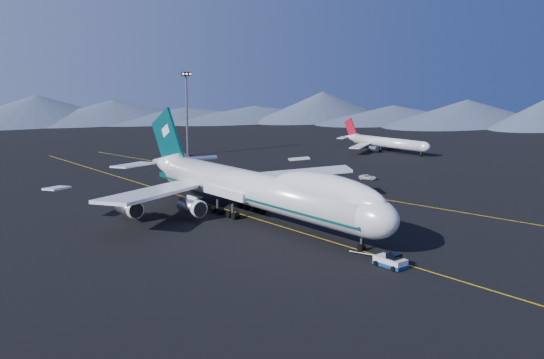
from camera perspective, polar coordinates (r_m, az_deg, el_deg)
ground at (r=113.68m, az=-1.53°, el=-3.71°), size 500.00×500.00×0.00m
taxiway_line_main at (r=113.68m, az=-1.53°, el=-3.70°), size 0.25×220.00×0.01m
taxiway_line_side at (r=140.41m, az=5.68°, el=-1.06°), size 28.08×198.09×0.01m
mountain_ridge at (r=216.98m, az=23.62°, el=3.71°), size 374.91×567.11×12.00m
boeing_747 at (r=112.45m, az=-1.55°, el=-0.83°), size 59.62×72.43×19.37m
pushback_tug at (r=87.90m, az=11.07°, el=-7.65°), size 2.77×4.78×2.08m
second_jet at (r=210.23m, az=10.58°, el=3.45°), size 33.26×37.57×10.69m
service_van at (r=156.05m, az=9.01°, el=0.22°), size 4.04×4.85×1.23m
floodlight_mast at (r=197.95m, az=-8.02°, el=6.14°), size 3.33×2.50×26.93m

